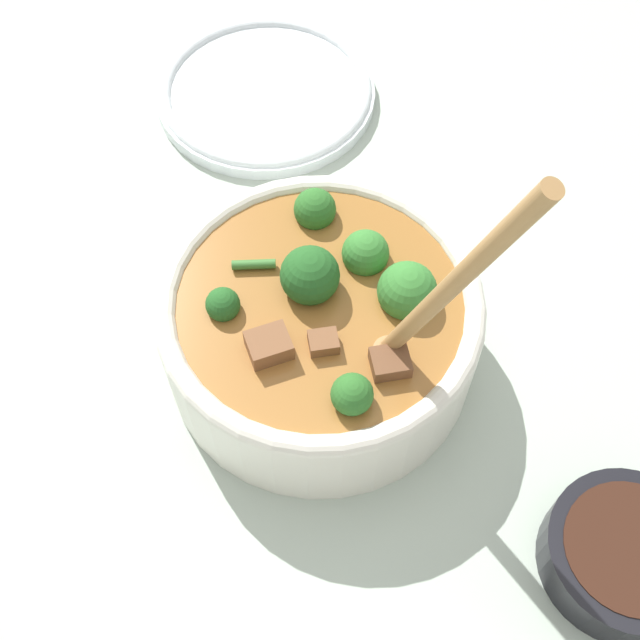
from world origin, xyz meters
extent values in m
plane|color=#ADBCAD|center=(0.00, 0.00, 0.00)|extent=(4.00, 4.00, 0.00)
cylinder|color=white|center=(0.00, 0.00, 0.04)|extent=(0.24, 0.24, 0.08)
torus|color=white|center=(0.00, 0.00, 0.08)|extent=(0.24, 0.24, 0.02)
cylinder|color=#9E662D|center=(0.00, 0.00, 0.05)|extent=(0.21, 0.21, 0.05)
sphere|color=#387F33|center=(-0.05, 0.03, 0.09)|extent=(0.04, 0.04, 0.04)
cylinder|color=#6B9956|center=(-0.05, 0.03, 0.06)|extent=(0.01, 0.01, 0.02)
sphere|color=#235B23|center=(0.00, -0.01, 0.09)|extent=(0.04, 0.04, 0.04)
cylinder|color=#6B9956|center=(0.00, -0.01, 0.06)|extent=(0.01, 0.01, 0.02)
sphere|color=#235B23|center=(0.06, -0.03, 0.08)|extent=(0.02, 0.02, 0.02)
cylinder|color=#6B9956|center=(0.06, -0.03, 0.07)|extent=(0.01, 0.01, 0.01)
sphere|color=#387F33|center=(-0.05, -0.02, 0.08)|extent=(0.03, 0.03, 0.03)
cylinder|color=#6B9956|center=(-0.05, -0.02, 0.06)|extent=(0.01, 0.01, 0.02)
sphere|color=#2D6B28|center=(0.02, 0.08, 0.09)|extent=(0.03, 0.03, 0.03)
cylinder|color=#6B9956|center=(0.02, 0.08, 0.07)|extent=(0.01, 0.01, 0.01)
sphere|color=#2D6B28|center=(-0.04, -0.07, 0.09)|extent=(0.03, 0.03, 0.03)
cylinder|color=#6B9956|center=(-0.04, -0.07, 0.06)|extent=(0.01, 0.01, 0.01)
cube|color=brown|center=(0.05, 0.02, 0.08)|extent=(0.03, 0.03, 0.02)
cube|color=brown|center=(0.02, 0.03, 0.08)|extent=(0.02, 0.02, 0.02)
cube|color=brown|center=(-0.01, 0.07, 0.08)|extent=(0.03, 0.03, 0.02)
cylinder|color=#3D7533|center=(0.03, -0.05, 0.08)|extent=(0.03, 0.02, 0.01)
ellipsoid|color=#A87A47|center=(-0.02, 0.05, 0.07)|extent=(0.04, 0.03, 0.01)
cylinder|color=#A87A47|center=(-0.03, 0.09, 0.18)|extent=(0.04, 0.08, 0.22)
cylinder|color=black|center=(-0.10, 0.24, 0.02)|extent=(0.11, 0.11, 0.04)
cylinder|color=#381E14|center=(-0.10, 0.24, 0.03)|extent=(0.09, 0.09, 0.01)
cylinder|color=white|center=(-0.10, -0.28, 0.01)|extent=(0.21, 0.21, 0.01)
torus|color=white|center=(-0.10, -0.28, 0.01)|extent=(0.21, 0.21, 0.01)
camera|label=1|loc=(0.15, 0.27, 0.55)|focal=45.00mm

